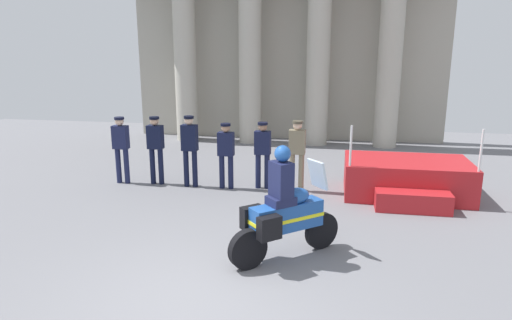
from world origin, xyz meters
TOP-DOWN VIEW (x-y plane):
  - ground_plane at (0.00, 0.00)m, footprint 28.00×28.00m
  - colonnade_backdrop at (-0.13, 11.24)m, footprint 11.39×1.64m
  - reviewing_stand at (3.41, 5.17)m, footprint 2.81×2.20m
  - officer_in_row_0 at (-3.53, 5.01)m, footprint 0.39×0.24m
  - officer_in_row_1 at (-2.65, 5.09)m, footprint 0.39×0.24m
  - officer_in_row_2 at (-1.74, 5.02)m, footprint 0.39×0.24m
  - officer_in_row_3 at (-0.83, 5.03)m, footprint 0.39×0.24m
  - officer_in_row_4 at (0.03, 5.19)m, footprint 0.39×0.24m
  - officer_in_row_5 at (0.87, 5.12)m, footprint 0.39×0.24m
  - motorcycle_with_rider at (0.98, 1.44)m, footprint 1.66×1.46m

SIDE VIEW (x-z plane):
  - ground_plane at x=0.00m, z-range 0.00..0.00m
  - reviewing_stand at x=3.41m, z-range -0.46..1.27m
  - motorcycle_with_rider at x=0.98m, z-range -0.16..1.74m
  - officer_in_row_3 at x=-0.83m, z-range 0.14..1.75m
  - officer_in_row_4 at x=0.03m, z-range 0.15..1.78m
  - officer_in_row_0 at x=-3.53m, z-range 0.15..1.84m
  - officer_in_row_5 at x=0.87m, z-range 0.16..1.86m
  - officer_in_row_1 at x=-2.65m, z-range 0.16..1.87m
  - officer_in_row_2 at x=-1.74m, z-range 0.16..1.92m
  - colonnade_backdrop at x=-0.13m, z-range 0.16..6.83m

